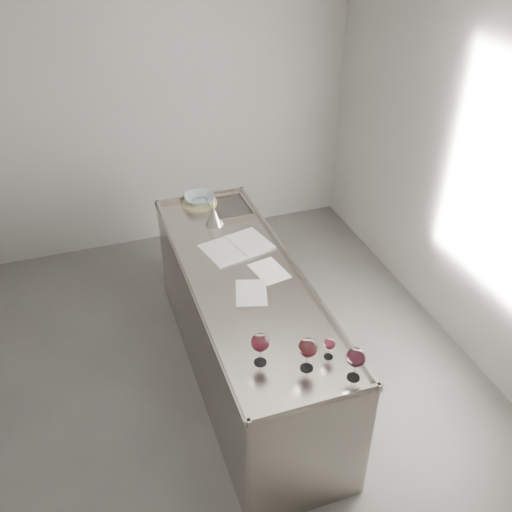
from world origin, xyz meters
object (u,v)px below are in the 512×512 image
object	(u,v)px
counter	(245,328)
ceramic_bowl	(199,199)
wine_glass_left	(260,343)
wine_funnel	(214,217)
notebook	(237,247)
wine_glass_small	(330,344)
wine_glass_right	(356,358)
wine_glass_middle	(308,348)

from	to	relation	value
counter	ceramic_bowl	bearing A→B (deg)	91.92
wine_glass_left	wine_funnel	bearing A→B (deg)	84.07
notebook	wine_funnel	size ratio (longest dim) A/B	2.61
wine_funnel	counter	bearing A→B (deg)	-89.26
counter	wine_glass_small	distance (m)	1.08
ceramic_bowl	wine_funnel	size ratio (longest dim) A/B	1.18
wine_glass_right	wine_glass_small	size ratio (longest dim) A/B	1.52
counter	notebook	xyz separation A→B (m)	(0.06, 0.35, 0.47)
counter	wine_glass_right	xyz separation A→B (m)	(0.27, -1.08, 0.61)
counter	wine_glass_middle	xyz separation A→B (m)	(0.06, -0.93, 0.62)
wine_glass_middle	wine_glass_small	size ratio (longest dim) A/B	1.56
wine_glass_small	notebook	distance (m)	1.26
wine_glass_left	notebook	distance (m)	1.19
counter	notebook	world-z (taller)	counter
counter	wine_funnel	xyz separation A→B (m)	(-0.01, 0.72, 0.53)
wine_glass_left	ceramic_bowl	size ratio (longest dim) A/B	0.84
wine_glass_left	counter	bearing A→B (deg)	78.24
counter	ceramic_bowl	size ratio (longest dim) A/B	9.90
wine_glass_left	notebook	xyz separation A→B (m)	(0.23, 1.16, -0.14)
wine_glass_left	wine_funnel	world-z (taller)	same
wine_glass_right	notebook	world-z (taller)	wine_glass_right
counter	wine_glass_right	world-z (taller)	wine_glass_right
wine_glass_right	ceramic_bowl	size ratio (longest dim) A/B	0.84
wine_glass_right	ceramic_bowl	xyz separation A→B (m)	(-0.31, 2.16, -0.10)
counter	wine_glass_left	xyz separation A→B (m)	(-0.17, -0.81, 0.61)
counter	wine_glass_left	bearing A→B (deg)	-101.76
ceramic_bowl	wine_glass_small	bearing A→B (deg)	-82.82
counter	wine_glass_small	bearing A→B (deg)	-76.64
wine_glass_small	wine_funnel	world-z (taller)	wine_funnel
counter	wine_glass_left	world-z (taller)	wine_glass_left
wine_glass_left	wine_glass_right	bearing A→B (deg)	-31.82
wine_glass_small	ceramic_bowl	size ratio (longest dim) A/B	0.55
wine_glass_small	notebook	world-z (taller)	wine_glass_small
counter	wine_funnel	size ratio (longest dim) A/B	11.73
wine_glass_right	notebook	size ratio (longest dim) A/B	0.38
wine_glass_left	wine_glass_right	size ratio (longest dim) A/B	1.00
wine_glass_right	wine_funnel	bearing A→B (deg)	98.85
wine_glass_middle	wine_glass_small	distance (m)	0.17
notebook	wine_glass_left	bearing A→B (deg)	-114.73
notebook	wine_glass_middle	bearing A→B (deg)	-103.64
wine_glass_left	wine_glass_middle	size ratio (longest dim) A/B	0.98
counter	wine_glass_left	distance (m)	1.03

